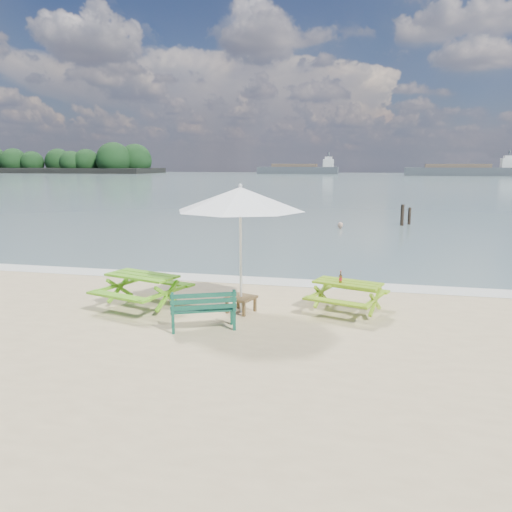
% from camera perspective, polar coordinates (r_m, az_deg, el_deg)
% --- Properties ---
extents(sea, '(300.00, 300.00, 0.00)m').
position_cam_1_polar(sea, '(93.51, 11.33, 8.42)').
color(sea, slate).
rests_on(sea, ground).
extents(foam_strip, '(22.00, 0.90, 0.01)m').
position_cam_1_polar(foam_strip, '(13.68, 0.98, -2.87)').
color(foam_strip, silver).
rests_on(foam_strip, ground).
extents(island_headland, '(90.00, 22.00, 7.60)m').
position_cam_1_polar(island_headland, '(186.38, -24.69, 9.65)').
color(island_headland, black).
rests_on(island_headland, ground).
extents(picnic_table_left, '(2.04, 2.16, 0.76)m').
position_cam_1_polar(picnic_table_left, '(11.42, -12.82, -4.00)').
color(picnic_table_left, '#59A519').
rests_on(picnic_table_left, ground).
extents(picnic_table_right, '(1.83, 1.93, 0.67)m').
position_cam_1_polar(picnic_table_right, '(10.98, 10.40, -4.72)').
color(picnic_table_right, '#74A118').
rests_on(picnic_table_right, ground).
extents(park_bench, '(1.31, 0.88, 0.77)m').
position_cam_1_polar(park_bench, '(9.82, -6.05, -6.97)').
color(park_bench, '#104533').
rests_on(park_bench, ground).
extents(side_table, '(0.69, 0.69, 0.35)m').
position_cam_1_polar(side_table, '(10.84, -1.72, -5.50)').
color(side_table, brown).
rests_on(side_table, ground).
extents(patio_umbrella, '(3.47, 3.47, 2.70)m').
position_cam_1_polar(patio_umbrella, '(10.44, -1.79, 6.53)').
color(patio_umbrella, silver).
rests_on(patio_umbrella, ground).
extents(beer_bottle, '(0.07, 0.07, 0.26)m').
position_cam_1_polar(beer_bottle, '(10.80, 9.64, -2.57)').
color(beer_bottle, '#944E15').
rests_on(beer_bottle, picnic_table_right).
extents(swimmer, '(0.66, 0.54, 1.58)m').
position_cam_1_polar(swimmer, '(25.15, 9.57, 2.06)').
color(swimmer, tan).
rests_on(swimmer, ground).
extents(mooring_pilings, '(0.57, 0.77, 1.29)m').
position_cam_1_polar(mooring_pilings, '(27.14, 16.67, 4.25)').
color(mooring_pilings, black).
rests_on(mooring_pilings, ground).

